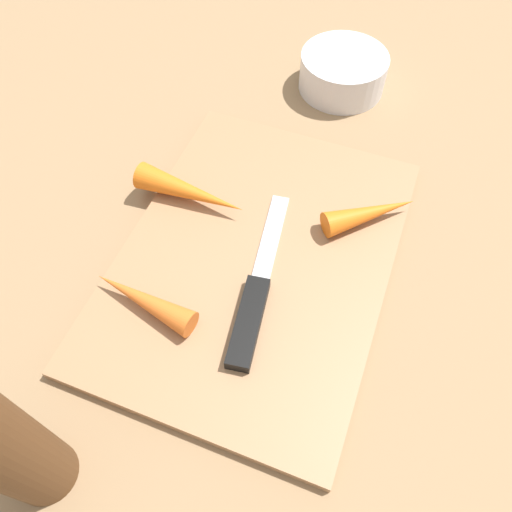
% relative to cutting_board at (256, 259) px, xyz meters
% --- Properties ---
extents(ground_plane, '(1.40, 1.40, 0.00)m').
position_rel_cutting_board_xyz_m(ground_plane, '(0.00, 0.00, -0.01)').
color(ground_plane, '#8C6D4C').
extents(cutting_board, '(0.36, 0.26, 0.01)m').
position_rel_cutting_board_xyz_m(cutting_board, '(0.00, 0.00, 0.00)').
color(cutting_board, '#99704C').
rests_on(cutting_board, ground_plane).
extents(knife, '(0.20, 0.05, 0.01)m').
position_rel_cutting_board_xyz_m(knife, '(-0.06, -0.02, 0.01)').
color(knife, '#B7B7BC').
rests_on(knife, cutting_board).
extents(carrot_longest, '(0.03, 0.12, 0.03)m').
position_rel_cutting_board_xyz_m(carrot_longest, '(0.04, 0.09, 0.02)').
color(carrot_longest, orange).
rests_on(carrot_longest, cutting_board).
extents(carrot_shortest, '(0.08, 0.09, 0.03)m').
position_rel_cutting_board_xyz_m(carrot_shortest, '(0.08, -0.09, 0.02)').
color(carrot_shortest, orange).
rests_on(carrot_shortest, cutting_board).
extents(carrot_medium, '(0.04, 0.11, 0.03)m').
position_rel_cutting_board_xyz_m(carrot_medium, '(-0.09, 0.08, 0.02)').
color(carrot_medium, orange).
rests_on(carrot_medium, cutting_board).
extents(small_bowl, '(0.11, 0.11, 0.05)m').
position_rel_cutting_board_xyz_m(small_bowl, '(0.30, -0.01, 0.02)').
color(small_bowl, silver).
rests_on(small_bowl, ground_plane).
extents(pepper_grinder, '(0.05, 0.05, 0.16)m').
position_rel_cutting_board_xyz_m(pepper_grinder, '(-0.25, 0.08, 0.07)').
color(pepper_grinder, brown).
rests_on(pepper_grinder, ground_plane).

